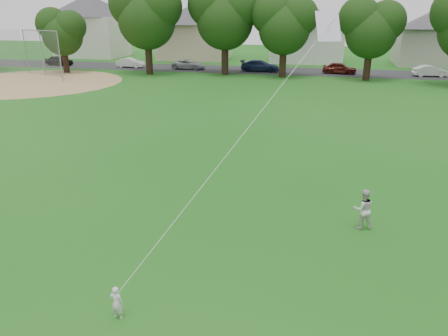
% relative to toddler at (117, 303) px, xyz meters
% --- Properties ---
extents(ground, '(160.00, 160.00, 0.00)m').
position_rel_toddler_xyz_m(ground, '(1.88, 2.58, -0.44)').
color(ground, '#135514').
rests_on(ground, ground).
extents(street, '(90.00, 7.00, 0.01)m').
position_rel_toddler_xyz_m(street, '(1.88, 44.58, -0.43)').
color(street, '#2D2D30').
rests_on(street, ground).
extents(dirt_infield, '(18.00, 18.00, 0.02)m').
position_rel_toddler_xyz_m(dirt_infield, '(-24.12, 30.58, -0.43)').
color(dirt_infield, '#9E7F51').
rests_on(dirt_infield, ground).
extents(toddler, '(0.32, 0.21, 0.87)m').
position_rel_toddler_xyz_m(toddler, '(0.00, 0.00, 0.00)').
color(toddler, silver).
rests_on(toddler, ground).
extents(older_boy, '(0.79, 0.68, 1.40)m').
position_rel_toddler_xyz_m(older_boy, '(5.96, 6.00, 0.26)').
color(older_boy, beige).
rests_on(older_boy, ground).
extents(kite, '(2.76, 4.26, 10.55)m').
position_rel_toddler_xyz_m(kite, '(2.19, 3.84, 3.07)').
color(kite, white).
rests_on(kite, ground).
extents(baseball_backstop, '(10.23, 4.59, 4.72)m').
position_rel_toddler_xyz_m(baseball_backstop, '(-25.77, 34.77, 1.92)').
color(baseball_backstop, gray).
rests_on(baseball_backstop, ground).
extents(tree_row, '(83.63, 9.22, 10.48)m').
position_rel_toddler_xyz_m(tree_row, '(7.76, 39.10, 5.85)').
color(tree_row, black).
rests_on(tree_row, ground).
extents(parked_cars, '(72.23, 2.18, 1.29)m').
position_rel_toddler_xyz_m(parked_cars, '(6.85, 43.58, 0.18)').
color(parked_cars, black).
rests_on(parked_cars, ground).
extents(house_row, '(76.90, 13.63, 10.49)m').
position_rel_toddler_xyz_m(house_row, '(0.38, 54.58, 4.27)').
color(house_row, silver).
rests_on(house_row, ground).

